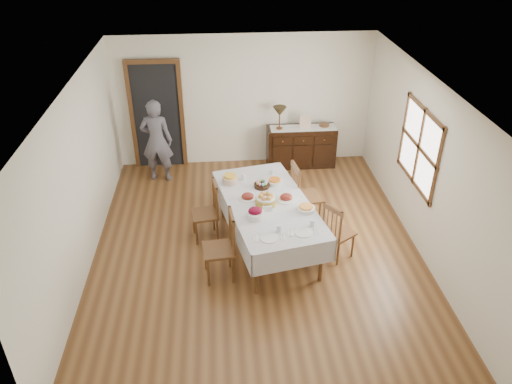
{
  "coord_description": "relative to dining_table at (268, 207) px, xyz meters",
  "views": [
    {
      "loc": [
        -0.51,
        -6.26,
        4.75
      ],
      "look_at": [
        0.0,
        0.1,
        0.95
      ],
      "focal_mm": 35.0,
      "sensor_mm": 36.0,
      "label": 1
    }
  ],
  "objects": [
    {
      "name": "ham_platter_b",
      "position": [
        0.28,
        0.06,
        0.12
      ],
      "size": [
        0.31,
        0.31,
        0.11
      ],
      "color": "white",
      "rests_on": "dining_table"
    },
    {
      "name": "glass_far_a",
      "position": [
        -0.32,
        0.7,
        0.15
      ],
      "size": [
        0.07,
        0.07,
        0.11
      ],
      "color": "silver",
      "rests_on": "dining_table"
    },
    {
      "name": "person",
      "position": [
        -1.85,
        2.32,
        0.15
      ],
      "size": [
        0.57,
        0.4,
        1.72
      ],
      "primitive_type": "imported",
      "rotation": [
        0.0,
        0.0,
        3.04
      ],
      "color": "#5C5A65",
      "rests_on": "ground"
    },
    {
      "name": "ground",
      "position": [
        -0.17,
        -0.03,
        -0.71
      ],
      "size": [
        6.0,
        6.0,
        0.0
      ],
      "primitive_type": "plane",
      "color": "brown"
    },
    {
      "name": "picture_frame",
      "position": [
        1.0,
        2.64,
        0.24
      ],
      "size": [
        0.22,
        0.08,
        0.28
      ],
      "color": "beige",
      "rests_on": "sideboard"
    },
    {
      "name": "chair_right_far",
      "position": [
        0.65,
        0.62,
        -0.16
      ],
      "size": [
        0.51,
        0.51,
        1.09
      ],
      "rotation": [
        0.0,
        0.0,
        1.71
      ],
      "color": "brown",
      "rests_on": "ground"
    },
    {
      "name": "setting_left",
      "position": [
        -0.03,
        -0.86,
        0.11
      ],
      "size": [
        0.44,
        0.31,
        0.1
      ],
      "color": "white",
      "rests_on": "dining_table"
    },
    {
      "name": "deco_bowl",
      "position": [
        1.4,
        2.72,
        0.13
      ],
      "size": [
        0.2,
        0.2,
        0.06
      ],
      "color": "brown",
      "rests_on": "sideboard"
    },
    {
      "name": "dining_table",
      "position": [
        0.0,
        0.0,
        0.0
      ],
      "size": [
        1.65,
        2.55,
        0.81
      ],
      "rotation": [
        0.0,
        0.0,
        0.21
      ],
      "color": "silver",
      "rests_on": "ground"
    },
    {
      "name": "glass_far_b",
      "position": [
        0.16,
        0.86,
        0.14
      ],
      "size": [
        0.06,
        0.06,
        0.09
      ],
      "color": "silver",
      "rests_on": "dining_table"
    },
    {
      "name": "table_lamp",
      "position": [
        0.49,
        2.66,
        0.46
      ],
      "size": [
        0.26,
        0.26,
        0.46
      ],
      "color": "brown",
      "rests_on": "sideboard"
    },
    {
      "name": "egg_basket",
      "position": [
        -0.05,
        0.46,
        0.14
      ],
      "size": [
        0.25,
        0.25,
        0.11
      ],
      "color": "black",
      "rests_on": "dining_table"
    },
    {
      "name": "runner",
      "position": [
        0.97,
        2.67,
        0.11
      ],
      "size": [
        1.3,
        0.35,
        0.01
      ],
      "color": "white",
      "rests_on": "sideboard"
    },
    {
      "name": "room_shell",
      "position": [
        -0.32,
        0.39,
        0.93
      ],
      "size": [
        5.02,
        6.02,
        2.65
      ],
      "color": "silver",
      "rests_on": "ground"
    },
    {
      "name": "setting_right",
      "position": [
        0.45,
        -0.77,
        0.11
      ],
      "size": [
        0.44,
        0.31,
        0.1
      ],
      "color": "white",
      "rests_on": "dining_table"
    },
    {
      "name": "carrot_bowl",
      "position": [
        0.16,
        0.55,
        0.13
      ],
      "size": [
        0.24,
        0.24,
        0.08
      ],
      "color": "white",
      "rests_on": "dining_table"
    },
    {
      "name": "chair_right_near",
      "position": [
        1.0,
        -0.36,
        -0.24
      ],
      "size": [
        0.55,
        0.55,
        0.94
      ],
      "rotation": [
        0.0,
        0.0,
        2.17
      ],
      "color": "brown",
      "rests_on": "ground"
    },
    {
      "name": "beet_bowl",
      "position": [
        -0.22,
        -0.4,
        0.16
      ],
      "size": [
        0.26,
        0.26,
        0.17
      ],
      "color": "white",
      "rests_on": "dining_table"
    },
    {
      "name": "ham_platter_a",
      "position": [
        -0.29,
        0.13,
        0.12
      ],
      "size": [
        0.27,
        0.27,
        0.11
      ],
      "color": "white",
      "rests_on": "dining_table"
    },
    {
      "name": "pineapple_bowl",
      "position": [
        -0.54,
        0.63,
        0.16
      ],
      "size": [
        0.25,
        0.25,
        0.15
      ],
      "color": "#D1B093",
      "rests_on": "dining_table"
    },
    {
      "name": "butter_dish",
      "position": [
        -0.03,
        -0.2,
        0.13
      ],
      "size": [
        0.16,
        0.12,
        0.07
      ],
      "color": "white",
      "rests_on": "dining_table"
    },
    {
      "name": "chair_left_far",
      "position": [
        -0.91,
        0.32,
        -0.22
      ],
      "size": [
        0.47,
        0.47,
        0.98
      ],
      "rotation": [
        0.0,
        0.0,
        -1.41
      ],
      "color": "brown",
      "rests_on": "ground"
    },
    {
      "name": "casserole_dish",
      "position": [
        0.53,
        -0.27,
        0.13
      ],
      "size": [
        0.26,
        0.26,
        0.07
      ],
      "color": "white",
      "rests_on": "dining_table"
    },
    {
      "name": "sideboard",
      "position": [
        0.95,
        2.69,
        -0.3
      ],
      "size": [
        1.36,
        0.5,
        0.82
      ],
      "color": "black",
      "rests_on": "ground"
    },
    {
      "name": "bread_basket",
      "position": [
        -0.04,
        -0.06,
        0.17
      ],
      "size": [
        0.31,
        0.31,
        0.18
      ],
      "color": "olive",
      "rests_on": "dining_table"
    },
    {
      "name": "chair_left_near",
      "position": [
        -0.7,
        -0.66,
        -0.18
      ],
      "size": [
        0.48,
        0.48,
        1.05
      ],
      "rotation": [
        0.0,
        0.0,
        -1.46
      ],
      "color": "brown",
      "rests_on": "ground"
    }
  ]
}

